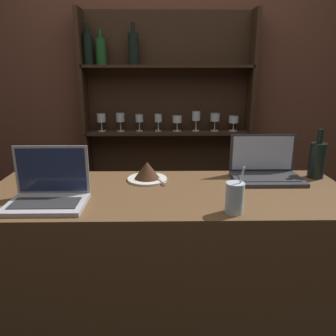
{
  "coord_description": "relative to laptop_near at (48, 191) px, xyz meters",
  "views": [
    {
      "loc": [
        -0.02,
        -1.07,
        1.52
      ],
      "look_at": [
        -0.0,
        0.34,
        1.1
      ],
      "focal_mm": 35.0,
      "sensor_mm": 36.0,
      "label": 1
    }
  ],
  "objects": [
    {
      "name": "water_glass",
      "position": [
        0.74,
        -0.11,
        0.01
      ],
      "size": [
        0.07,
        0.07,
        0.18
      ],
      "color": "silver",
      "rests_on": "bar_counter"
    },
    {
      "name": "back_shelf",
      "position": [
        0.49,
        1.26,
        -0.03
      ],
      "size": [
        1.26,
        0.18,
        1.93
      ],
      "color": "#332114",
      "rests_on": "ground_plane"
    },
    {
      "name": "laptop_near",
      "position": [
        0.0,
        0.0,
        0.0
      ],
      "size": [
        0.31,
        0.21,
        0.23
      ],
      "color": "#ADADB2",
      "rests_on": "bar_counter"
    },
    {
      "name": "laptop_far",
      "position": [
        0.98,
        0.3,
        -0.01
      ],
      "size": [
        0.33,
        0.22,
        0.21
      ],
      "color": "#333338",
      "rests_on": "bar_counter"
    },
    {
      "name": "cake_plate",
      "position": [
        0.39,
        0.28,
        -0.01
      ],
      "size": [
        0.2,
        0.2,
        0.09
      ],
      "color": "silver",
      "rests_on": "bar_counter"
    },
    {
      "name": "bar_counter",
      "position": [
        0.49,
        0.13,
        -0.55
      ],
      "size": [
        1.64,
        0.61,
        1.0
      ],
      "color": "brown",
      "rests_on": "ground_plane"
    },
    {
      "name": "wine_bottle_dark",
      "position": [
        1.24,
        0.31,
        0.04
      ],
      "size": [
        0.08,
        0.08,
        0.25
      ],
      "color": "black",
      "rests_on": "bar_counter"
    },
    {
      "name": "back_wall",
      "position": [
        0.49,
        1.34,
        0.3
      ],
      "size": [
        7.0,
        0.06,
        2.7
      ],
      "color": "brown",
      "rests_on": "ground_plane"
    }
  ]
}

